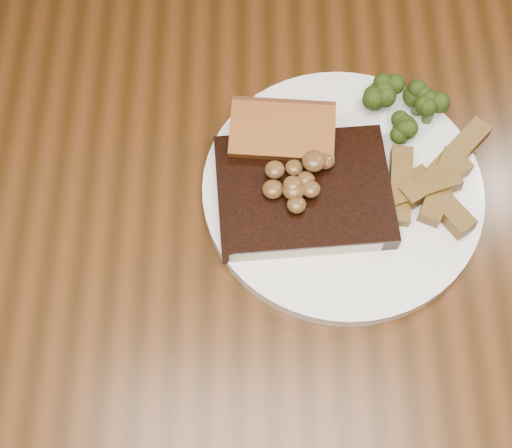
{
  "coord_description": "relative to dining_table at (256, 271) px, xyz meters",
  "views": [
    {
      "loc": [
        -0.0,
        -0.29,
        1.4
      ],
      "look_at": [
        0.0,
        0.0,
        0.78
      ],
      "focal_mm": 50.0,
      "sensor_mm": 36.0,
      "label": 1
    }
  ],
  "objects": [
    {
      "name": "broccoli_cluster",
      "position": [
        0.15,
        0.13,
        0.12
      ],
      "size": [
        0.07,
        0.07,
        0.04
      ],
      "primitive_type": null,
      "color": "#283D0D",
      "rests_on": "plate"
    },
    {
      "name": "ground",
      "position": [
        0.0,
        0.0,
        -0.66
      ],
      "size": [
        4.5,
        4.5,
        0.0
      ],
      "primitive_type": "plane",
      "color": "#3B1C0D",
      "rests_on": "ground"
    },
    {
      "name": "potato_wedges",
      "position": [
        0.17,
        0.07,
        0.12
      ],
      "size": [
        0.11,
        0.11,
        0.02
      ],
      "primitive_type": null,
      "color": "brown",
      "rests_on": "plate"
    },
    {
      "name": "steak",
      "position": [
        0.05,
        0.04,
        0.12
      ],
      "size": [
        0.18,
        0.14,
        0.02
      ],
      "primitive_type": "cube",
      "rotation": [
        0.0,
        0.0,
        0.08
      ],
      "color": "black",
      "rests_on": "plate"
    },
    {
      "name": "plate",
      "position": [
        0.09,
        0.05,
        0.1
      ],
      "size": [
        0.29,
        0.29,
        0.01
      ],
      "primitive_type": "cylinder",
      "rotation": [
        0.0,
        0.0,
        0.02
      ],
      "color": "white",
      "rests_on": "dining_table"
    },
    {
      "name": "garlic_bread",
      "position": [
        0.03,
        0.09,
        0.12
      ],
      "size": [
        0.11,
        0.06,
        0.02
      ],
      "primitive_type": "cube",
      "rotation": [
        0.0,
        0.0,
        -0.07
      ],
      "color": "#91481A",
      "rests_on": "plate"
    },
    {
      "name": "mushroom_pile",
      "position": [
        0.05,
        0.04,
        0.14
      ],
      "size": [
        0.06,
        0.06,
        0.03
      ],
      "primitive_type": null,
      "color": "brown",
      "rests_on": "steak"
    },
    {
      "name": "dining_table",
      "position": [
        0.0,
        0.0,
        0.0
      ],
      "size": [
        1.6,
        0.9,
        0.75
      ],
      "color": "#44230D",
      "rests_on": "ground"
    },
    {
      "name": "steak_bone",
      "position": [
        0.05,
        -0.02,
        0.11
      ],
      "size": [
        0.15,
        0.03,
        0.02
      ],
      "primitive_type": "cube",
      "rotation": [
        0.0,
        0.0,
        0.08
      ],
      "color": "beige",
      "rests_on": "plate"
    }
  ]
}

